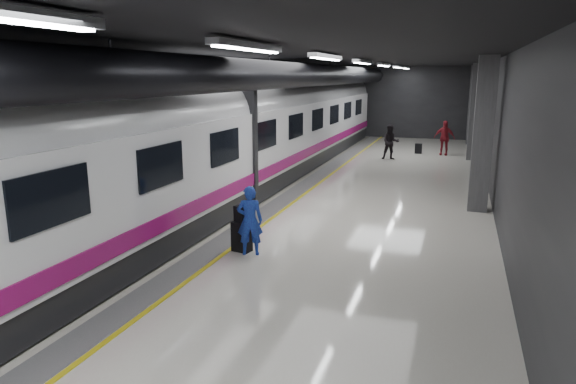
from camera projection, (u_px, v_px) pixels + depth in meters
The scene contains 9 objects.
ground at pixel (312, 214), 14.93m from camera, with size 40.00×40.00×0.00m, color silver.
platform_hall at pixel (313, 89), 15.12m from camera, with size 10.02×40.02×4.51m.
train at pixel (210, 139), 15.48m from camera, with size 3.05×38.00×4.05m.
traveler_main at pixel (250, 221), 11.39m from camera, with size 0.58×0.38×1.58m, color blue.
suitcase_main at pixel (242, 236), 11.70m from camera, with size 0.43×0.27×0.69m, color black.
shoulder_bag at pixel (240, 214), 11.58m from camera, with size 0.28×0.15×0.37m, color black.
traveler_far_a at pixel (391, 142), 24.47m from camera, with size 0.81×0.63×1.66m, color black.
traveler_far_b at pixel (444, 138), 25.83m from camera, with size 1.02×0.42×1.74m, color maroon.
suitcase_far at pixel (418, 149), 26.44m from camera, with size 0.35×0.23×0.52m, color black.
Camera 1 is at (3.91, -13.89, 3.93)m, focal length 32.00 mm.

